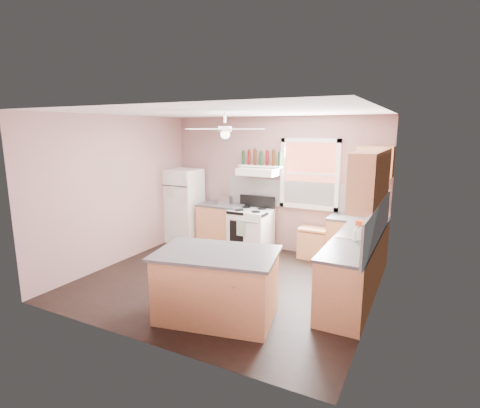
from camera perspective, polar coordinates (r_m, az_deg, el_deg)
The scene contains 32 objects.
floor at distance 6.25m, azimuth -2.11°, elevation -11.71°, with size 4.50×4.50×0.00m, color black.
ceiling at distance 5.76m, azimuth -2.31°, elevation 13.84°, with size 4.50×4.50×0.00m, color white.
wall_back at distance 7.66m, azimuth 5.23°, elevation 3.05°, with size 4.50×0.05×2.70m, color #8B6564.
wall_right at distance 5.16m, azimuth 20.40°, elevation -1.65°, with size 0.05×4.00×2.70m, color #8B6564.
wall_left at distance 7.23m, azimuth -18.14°, elevation 2.04°, with size 0.05×4.00×2.70m, color #8B6564.
backsplash_back at distance 7.50m, azimuth 8.28°, elevation 1.44°, with size 2.90×0.03×0.55m, color white.
backsplash_right at distance 5.50m, azimuth 20.25°, elevation -2.75°, with size 0.03×2.60×0.55m, color white.
window_view at distance 7.35m, azimuth 10.58°, elevation 4.52°, with size 1.00×0.02×1.20m, color brown.
window_frame at distance 7.32m, azimuth 10.52°, elevation 4.49°, with size 1.16×0.07×1.36m, color white.
refrigerator at distance 8.32m, azimuth -8.52°, elevation -0.22°, with size 0.68×0.66×1.60m, color white.
base_cabinet_left at distance 8.01m, azimuth -2.83°, elevation -3.27°, with size 0.90×0.60×0.86m, color tan.
counter_left at distance 7.91m, azimuth -2.86°, elevation -0.11°, with size 0.92×0.62×0.04m, color #434345.
toaster at distance 7.83m, azimuth -2.32°, elevation 0.59°, with size 0.28×0.16×0.18m, color silver.
stove at distance 7.61m, azimuth 1.65°, elevation -4.05°, with size 0.78×0.64×0.86m, color white.
range_hood at distance 7.47m, azimuth 2.83°, elevation 4.95°, with size 0.78×0.50×0.14m, color white.
bottle_shelf at distance 7.57m, azimuth 3.21°, elevation 5.79°, with size 0.90×0.26×0.03m, color white.
cart at distance 7.35m, azimuth 11.06°, elevation -6.14°, with size 0.53×0.36×0.53m, color tan.
base_cabinet_corner at distance 7.09m, azimuth 17.37°, elevation -5.72°, with size 1.00×0.60×0.86m, color tan.
base_cabinet_right at distance 5.75m, azimuth 16.89°, elevation -9.70°, with size 0.60×2.20×0.86m, color tan.
counter_corner at distance 6.98m, azimuth 17.58°, elevation -2.18°, with size 1.02×0.62×0.04m, color #434345.
counter_right at distance 5.61m, azimuth 17.05°, elevation -5.39°, with size 0.62×2.22×0.04m, color #434345.
sink at distance 5.80m, azimuth 17.41°, elevation -4.72°, with size 0.55×0.45×0.03m, color silver.
faucet at distance 5.76m, azimuth 19.03°, elevation -4.17°, with size 0.03×0.03×0.14m, color silver.
upper_cabinet_right at distance 5.61m, azimuth 19.35°, elevation 3.87°, with size 0.33×1.80×0.76m, color tan.
upper_cabinet_corner at distance 6.92m, azimuth 19.91°, elevation 6.13°, with size 0.60×0.33×0.52m, color tan.
paper_towel at distance 7.02m, azimuth 20.56°, elevation 0.78°, with size 0.12×0.12×0.26m, color white.
island at distance 5.01m, azimuth -3.54°, elevation -12.40°, with size 1.46×0.93×0.86m, color tan.
island_top at distance 4.85m, azimuth -3.60°, elevation -7.53°, with size 1.55×1.01×0.04m, color #434345.
ceiling_fan_hub at distance 5.76m, azimuth -2.29°, elevation 11.36°, with size 0.20×0.20×0.08m, color white.
soap_bottle at distance 5.50m, azimuth 17.25°, elevation -4.34°, with size 0.08×0.08×0.22m, color silver.
red_caddy at distance 6.33m, azimuth 18.17°, elevation -2.93°, with size 0.18×0.12×0.10m, color #B0300F.
wine_bottles at distance 7.55m, azimuth 3.23°, elevation 7.00°, with size 0.86×0.06×0.31m.
Camera 1 is at (2.82, -5.02, 2.44)m, focal length 28.00 mm.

